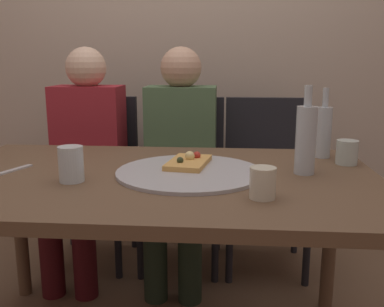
# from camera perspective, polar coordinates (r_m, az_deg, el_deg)

# --- Properties ---
(back_wall) EXTENTS (6.00, 0.10, 2.60)m
(back_wall) POSITION_cam_1_polar(r_m,az_deg,el_deg) (2.80, -0.40, 16.26)
(back_wall) COLOR #BCA893
(back_wall) RESTS_ON ground_plane
(dining_table) EXTENTS (1.54, 0.94, 0.72)m
(dining_table) POSITION_cam_1_polar(r_m,az_deg,el_deg) (1.52, -5.02, -5.35)
(dining_table) COLOR brown
(dining_table) RESTS_ON ground_plane
(pizza_tray) EXTENTS (0.50, 0.50, 0.01)m
(pizza_tray) POSITION_cam_1_polar(r_m,az_deg,el_deg) (1.49, -0.32, -2.47)
(pizza_tray) COLOR #ADADB2
(pizza_tray) RESTS_ON dining_table
(pizza_slice_last) EXTENTS (0.16, 0.24, 0.05)m
(pizza_slice_last) POSITION_cam_1_polar(r_m,az_deg,el_deg) (1.57, -0.45, -1.08)
(pizza_slice_last) COLOR tan
(pizza_slice_last) RESTS_ON pizza_tray
(wine_bottle) EXTENTS (0.07, 0.07, 0.30)m
(wine_bottle) POSITION_cam_1_polar(r_m,az_deg,el_deg) (1.52, 14.72, 1.90)
(wine_bottle) COLOR #B2BCC1
(wine_bottle) RESTS_ON dining_table
(beer_bottle) EXTENTS (0.06, 0.06, 0.28)m
(beer_bottle) POSITION_cam_1_polar(r_m,az_deg,el_deg) (1.80, 16.90, 2.88)
(beer_bottle) COLOR #B2BCC1
(beer_bottle) RESTS_ON dining_table
(tumbler_near) EXTENTS (0.08, 0.08, 0.12)m
(tumbler_near) POSITION_cam_1_polar(r_m,az_deg,el_deg) (1.44, -15.60, -1.34)
(tumbler_near) COLOR silver
(tumbler_near) RESTS_ON dining_table
(tumbler_far) EXTENTS (0.07, 0.07, 0.09)m
(tumbler_far) POSITION_cam_1_polar(r_m,az_deg,el_deg) (1.24, 9.27, -3.82)
(tumbler_far) COLOR beige
(tumbler_far) RESTS_ON dining_table
(wine_glass) EXTENTS (0.08, 0.08, 0.09)m
(wine_glass) POSITION_cam_1_polar(r_m,az_deg,el_deg) (1.72, 19.69, 0.16)
(wine_glass) COLOR #B7C6BC
(wine_glass) RESTS_ON dining_table
(table_knife) EXTENTS (0.09, 0.21, 0.01)m
(table_knife) POSITION_cam_1_polar(r_m,az_deg,el_deg) (1.64, -23.16, -2.24)
(table_knife) COLOR #B7B7BC
(table_knife) RESTS_ON dining_table
(chair_left) EXTENTS (0.44, 0.44, 0.90)m
(chair_left) POSITION_cam_1_polar(r_m,az_deg,el_deg) (2.48, -12.69, -1.84)
(chair_left) COLOR black
(chair_left) RESTS_ON ground_plane
(chair_middle) EXTENTS (0.44, 0.44, 0.90)m
(chair_middle) POSITION_cam_1_polar(r_m,az_deg,el_deg) (2.38, -1.23, -2.13)
(chair_middle) COLOR black
(chair_middle) RESTS_ON ground_plane
(chair_right) EXTENTS (0.44, 0.44, 0.90)m
(chair_right) POSITION_cam_1_polar(r_m,az_deg,el_deg) (2.38, 9.66, -2.32)
(chair_right) COLOR black
(chair_right) RESTS_ON ground_plane
(guest_in_sweater) EXTENTS (0.36, 0.56, 1.17)m
(guest_in_sweater) POSITION_cam_1_polar(r_m,az_deg,el_deg) (2.31, -13.95, 0.33)
(guest_in_sweater) COLOR maroon
(guest_in_sweater) RESTS_ON ground_plane
(guest_in_beanie) EXTENTS (0.36, 0.56, 1.17)m
(guest_in_beanie) POSITION_cam_1_polar(r_m,az_deg,el_deg) (2.20, -1.66, 0.11)
(guest_in_beanie) COLOR #4C6B47
(guest_in_beanie) RESTS_ON ground_plane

